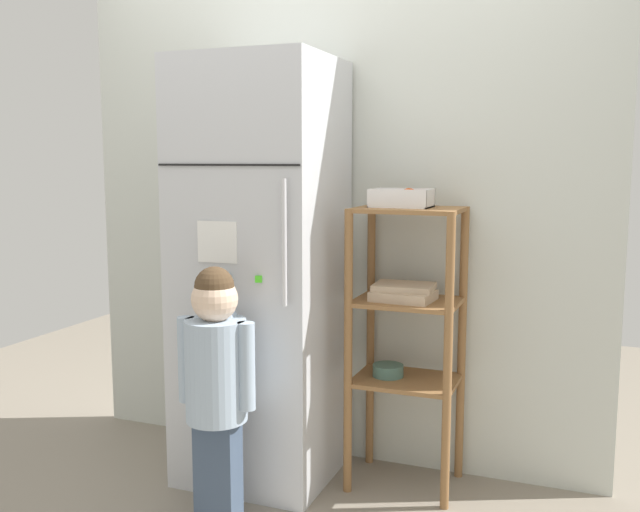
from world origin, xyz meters
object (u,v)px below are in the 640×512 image
at_px(child_standing, 216,370).
at_px(pantry_shelf_unit, 405,318).
at_px(fruit_bin, 406,199).
at_px(refrigerator, 261,273).

relative_size(child_standing, pantry_shelf_unit, 0.84).
bearing_deg(child_standing, pantry_shelf_unit, 44.22).
bearing_deg(fruit_bin, child_standing, -134.80).
bearing_deg(pantry_shelf_unit, child_standing, -135.78).
height_order(refrigerator, child_standing, refrigerator).
xyz_separation_m(pantry_shelf_unit, fruit_bin, (-0.01, 0.01, 0.51)).
distance_m(child_standing, pantry_shelf_unit, 0.84).
xyz_separation_m(child_standing, fruit_bin, (0.59, 0.59, 0.64)).
bearing_deg(child_standing, fruit_bin, 45.20).
distance_m(refrigerator, child_standing, 0.56).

